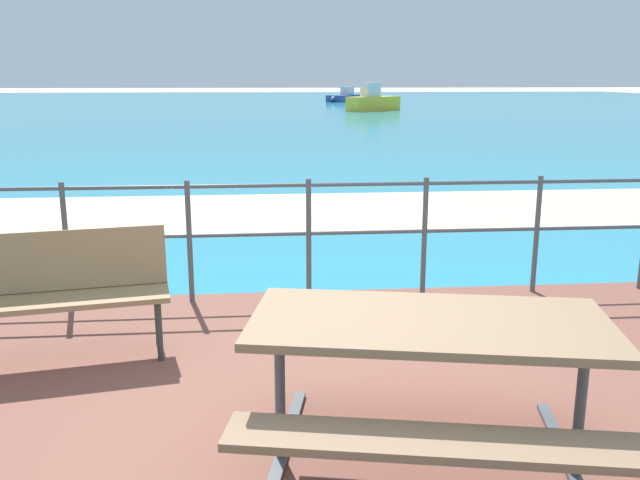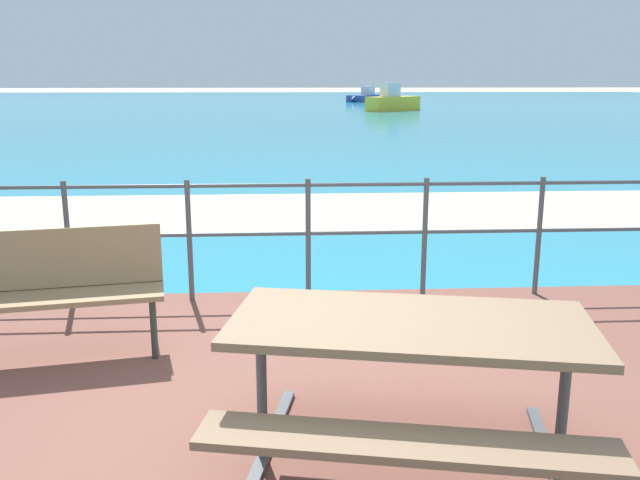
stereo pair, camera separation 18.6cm
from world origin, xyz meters
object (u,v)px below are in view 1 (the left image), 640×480
(boat_mid, at_px, (375,102))
(park_bench, at_px, (57,285))
(picnic_table, at_px, (429,354))
(boat_near, at_px, (345,97))

(boat_mid, bearing_deg, park_bench, -141.62)
(picnic_table, height_order, boat_mid, boat_mid)
(picnic_table, distance_m, boat_mid, 36.68)
(park_bench, height_order, boat_mid, boat_mid)
(picnic_table, relative_size, boat_mid, 0.50)
(picnic_table, xyz_separation_m, boat_mid, (5.93, 36.20, -0.13))
(picnic_table, xyz_separation_m, park_bench, (-2.09, 1.53, -0.09))
(park_bench, bearing_deg, picnic_table, -46.57)
(boat_near, xyz_separation_m, boat_mid, (-0.26, -15.22, 0.18))
(boat_mid, bearing_deg, boat_near, 50.45)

